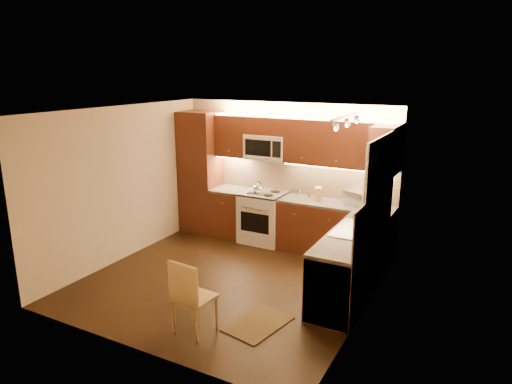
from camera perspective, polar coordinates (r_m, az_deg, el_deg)
The scene contains 37 objects.
floor at distance 6.98m, azimuth -3.26°, elevation -10.85°, with size 4.00×4.00×0.01m, color black.
ceiling at distance 6.32m, azimuth -3.60°, elevation 10.05°, with size 4.00×4.00×0.01m, color beige.
wall_back at distance 8.26m, azimuth 3.80°, elevation 2.40°, with size 4.00×0.01×2.50m, color #C3AD8F.
wall_front at distance 5.03m, azimuth -15.40°, elevation -6.37°, with size 4.00×0.01×2.50m, color #C3AD8F.
wall_left at distance 7.74m, azimuth -16.18°, elevation 0.99°, with size 0.01×4.00×2.50m, color #C3AD8F.
wall_right at distance 5.80m, azimuth 13.76°, elevation -3.42°, with size 0.01×4.00×2.50m, color #C3AD8F.
pantry at distance 8.82m, azimuth -6.85°, elevation 2.46°, with size 0.70×0.60×2.30m, color #471E0F.
base_cab_back_left at distance 8.66m, azimuth -3.10°, elevation -2.62°, with size 0.62×0.60×0.86m, color #471E0F.
counter_back_left at distance 8.54m, azimuth -3.14°, elevation 0.26°, with size 0.62×0.60×0.04m, color #32302D.
base_cab_back_right at distance 7.86m, azimuth 9.74°, elevation -4.67°, with size 1.92×0.60×0.86m, color #471E0F.
counter_back_right at distance 7.72m, azimuth 9.89°, elevation -1.52°, with size 1.92×0.60×0.04m, color #32302D.
base_cab_right at distance 6.52m, azimuth 11.63°, elevation -8.93°, with size 0.60×2.00×0.86m, color #471E0F.
counter_right at distance 6.36m, azimuth 11.84°, elevation -5.21°, with size 0.60×2.00×0.04m, color #32302D.
dishwasher at distance 5.91m, azimuth 9.65°, elevation -11.42°, with size 0.58×0.60×0.84m, color silver.
backsplash_back at distance 8.13m, azimuth 6.01°, elevation 1.78°, with size 3.30×0.02×0.60m, color tan.
backsplash_right at distance 6.19m, azimuth 14.57°, elevation -2.81°, with size 0.02×2.00×0.60m, color tan.
upper_cab_back_left at distance 8.45m, azimuth -2.80°, elevation 7.00°, with size 0.62×0.35×0.75m, color #471E0F.
upper_cab_back_right at distance 7.62m, azimuth 10.51°, elevation 5.91°, with size 1.92×0.35×0.75m, color #471E0F.
upper_cab_bridge at distance 8.09m, azimuth 1.43°, elevation 8.23°, with size 0.76×0.35×0.31m, color #471E0F.
upper_cab_right_corner at distance 7.02m, azimuth 15.57°, elevation 4.87°, with size 0.35×0.50×0.75m, color #471E0F.
stove at distance 8.31m, azimuth 0.90°, elevation -3.14°, with size 0.76×0.65×0.92m, color silver, non-canonical shape.
microwave at distance 8.13m, azimuth 1.37°, elevation 5.60°, with size 0.76×0.38×0.44m, color silver, non-canonical shape.
window_frame at distance 6.23m, azimuth 15.10°, elevation 1.09°, with size 0.03×1.44×1.24m, color silver.
window_blinds at distance 6.23m, azimuth 14.92°, elevation 1.11°, with size 0.02×1.36×1.16m, color silver.
sink at distance 6.46m, azimuth 12.26°, elevation -4.01°, with size 0.52×0.86×0.15m, color silver, non-canonical shape.
faucet at distance 6.40m, azimuth 13.85°, elevation -3.59°, with size 0.20×0.04×0.30m, color silver, non-canonical shape.
track_light_bar at distance 6.05m, azimuth 11.26°, elevation 9.20°, with size 0.04×1.20×0.03m, color silver.
kettle at distance 8.12m, azimuth 0.27°, elevation 0.60°, with size 0.19×0.19×0.22m, color silver, non-canonical shape.
toaster_oven at distance 7.69m, azimuth 12.47°, elevation -0.67°, with size 0.38×0.29×0.23m, color silver.
knife_block at distance 7.83m, azimuth 7.71°, elevation -0.21°, with size 0.10×0.16×0.22m, color #9B7B46.
spice_jar_a at distance 8.16m, azimuth 5.53°, elevation 0.05°, with size 0.04×0.04×0.10m, color silver.
spice_jar_b at distance 8.03m, azimuth 6.69°, elevation -0.26°, with size 0.04×0.04×0.10m, color brown.
spice_jar_c at distance 7.99m, azimuth 7.68°, elevation -0.39°, with size 0.04×0.04×0.09m, color silver.
spice_jar_d at distance 8.04m, azimuth 7.99°, elevation -0.33°, with size 0.05×0.05×0.09m, color #AE6B34.
soap_bottle at distance 6.71m, azimuth 14.31°, elevation -3.21°, with size 0.09×0.09×0.20m, color #AFB0B4.
rug at distance 5.88m, azimuth 0.27°, elevation -16.05°, with size 0.54×0.81×0.01m, color black.
dining_chair at distance 5.56m, azimuth -7.62°, elevation -12.68°, with size 0.42×0.42×0.94m, color #9B7B46, non-canonical shape.
Camera 1 is at (3.29, -5.37, 3.02)m, focal length 32.20 mm.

